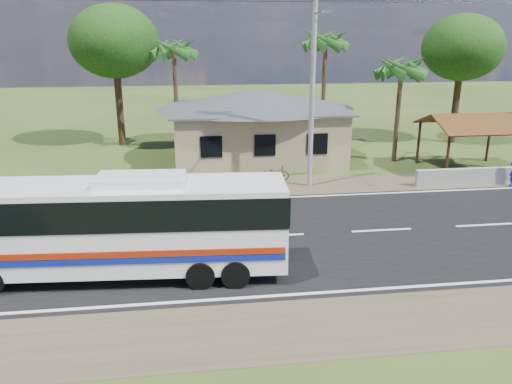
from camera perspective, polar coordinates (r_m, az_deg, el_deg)
ground at (r=19.92m, az=1.95°, el=-5.07°), size 120.00×120.00×0.00m
road at (r=19.92m, az=1.95°, el=-5.05°), size 120.00×16.00×0.03m
house at (r=31.77m, az=-0.03°, el=8.56°), size 12.40×10.00×5.00m
waiting_shed at (r=31.47m, az=23.53°, el=7.17°), size 5.20×4.48×3.35m
concrete_barrier at (r=29.01m, az=24.12°, el=1.66°), size 7.00×0.30×0.90m
utility_poles at (r=25.32m, az=5.78°, el=13.24°), size 32.80×2.22×11.00m
palm_near at (r=31.76m, az=16.30°, el=13.44°), size 2.80×2.80×6.70m
palm_mid at (r=34.81m, az=7.96°, el=16.68°), size 2.80×2.80×8.20m
palm_far at (r=34.14m, az=-9.39°, el=15.78°), size 2.80×2.80×7.70m
tree_behind_house at (r=36.45m, az=-15.89°, el=16.17°), size 6.00×6.00×9.61m
tree_behind_shed at (r=39.08m, az=22.54°, el=14.95°), size 5.60×5.60×9.02m
coach_bus at (r=16.70m, az=-15.88°, el=-3.12°), size 11.23×3.08×3.45m
motorcycle at (r=27.21m, az=2.15°, el=2.16°), size 1.61×0.66×0.83m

